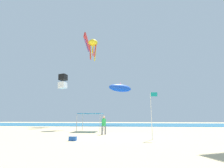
# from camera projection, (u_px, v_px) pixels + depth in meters

# --- Properties ---
(ground) EXTENTS (110.00, 110.00, 0.10)m
(ground) POSITION_uv_depth(u_px,v_px,m) (117.00, 137.00, 15.28)
(ground) COLOR #D1BA8C
(ocean_strip) EXTENTS (110.00, 23.36, 0.03)m
(ocean_strip) POSITION_uv_depth(u_px,v_px,m) (125.00, 124.00, 43.83)
(ocean_strip) COLOR #1E6B93
(ocean_strip) RESTS_ON ground
(canopy_tent) EXTENTS (3.00, 2.76, 2.29)m
(canopy_tent) POSITION_uv_depth(u_px,v_px,m) (91.00, 114.00, 21.51)
(canopy_tent) COLOR #B2B2B7
(canopy_tent) RESTS_ON ground
(person_leftmost) EXTENTS (0.51, 0.45, 1.91)m
(person_leftmost) POSITION_uv_depth(u_px,v_px,m) (104.00, 124.00, 17.35)
(person_leftmost) COLOR slate
(person_leftmost) RESTS_ON ground
(banner_flag) EXTENTS (0.61, 0.06, 3.83)m
(banner_flag) POSITION_uv_depth(u_px,v_px,m) (152.00, 111.00, 13.56)
(banner_flag) COLOR silver
(banner_flag) RESTS_ON ground
(cooler_box) EXTENTS (0.57, 0.37, 0.35)m
(cooler_box) POSITION_uv_depth(u_px,v_px,m) (73.00, 138.00, 12.46)
(cooler_box) COLOR blue
(cooler_box) RESTS_ON ground
(kite_octopus_yellow) EXTENTS (2.03, 2.03, 4.18)m
(kite_octopus_yellow) POSITION_uv_depth(u_px,v_px,m) (93.00, 44.00, 31.25)
(kite_octopus_yellow) COLOR yellow
(kite_box_black) EXTENTS (1.75, 1.70, 3.15)m
(kite_box_black) POSITION_uv_depth(u_px,v_px,m) (63.00, 81.00, 35.74)
(kite_box_black) COLOR black
(kite_inflatable_blue) EXTENTS (7.03, 5.99, 2.60)m
(kite_inflatable_blue) POSITION_uv_depth(u_px,v_px,m) (120.00, 88.00, 44.66)
(kite_inflatable_blue) COLOR blue
(kite_parafoil_red) EXTENTS (0.39, 5.18, 3.13)m
(kite_parafoil_red) POSITION_uv_depth(u_px,v_px,m) (87.00, 42.00, 40.22)
(kite_parafoil_red) COLOR red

